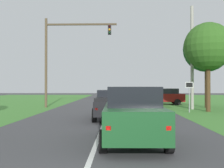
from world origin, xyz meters
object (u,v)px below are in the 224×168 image
(oak_tree_right, at_px, (207,49))
(keep_moving_sign, at_px, (189,92))
(red_suv_near, at_px, (133,114))
(crossing_suv_far, at_px, (164,96))
(pickup_truck_lead, at_px, (112,104))
(extra_tree_1, at_px, (208,47))
(utility_pole_right, at_px, (192,58))
(traffic_light, at_px, (63,50))

(oak_tree_right, bearing_deg, keep_moving_sign, -122.49)
(red_suv_near, relative_size, crossing_suv_far, 1.01)
(keep_moving_sign, distance_m, oak_tree_right, 6.78)
(red_suv_near, height_order, crossing_suv_far, red_suv_near)
(pickup_truck_lead, bearing_deg, keep_moving_sign, 35.01)
(pickup_truck_lead, bearing_deg, crossing_suv_far, 66.65)
(crossing_suv_far, height_order, extra_tree_1, extra_tree_1)
(crossing_suv_far, bearing_deg, red_suv_near, -103.41)
(crossing_suv_far, bearing_deg, oak_tree_right, -49.19)
(pickup_truck_lead, relative_size, extra_tree_1, 0.74)
(red_suv_near, distance_m, keep_moving_sign, 11.89)
(keep_moving_sign, height_order, oak_tree_right, oak_tree_right)
(utility_pole_right, bearing_deg, traffic_light, 171.44)
(pickup_truck_lead, bearing_deg, red_suv_near, -82.45)
(traffic_light, bearing_deg, red_suv_near, -69.09)
(red_suv_near, xyz_separation_m, keep_moving_sign, (5.05, 10.75, 0.55))
(traffic_light, distance_m, utility_pole_right, 12.10)
(red_suv_near, distance_m, utility_pole_right, 15.24)
(crossing_suv_far, bearing_deg, keep_moving_sign, -87.01)
(traffic_light, bearing_deg, pickup_truck_lead, -60.26)
(oak_tree_right, bearing_deg, red_suv_near, -117.46)
(oak_tree_right, relative_size, utility_pole_right, 0.85)
(keep_moving_sign, xyz_separation_m, oak_tree_right, (2.94, 4.62, 4.00))
(pickup_truck_lead, height_order, utility_pole_right, utility_pole_right)
(pickup_truck_lead, relative_size, keep_moving_sign, 2.11)
(red_suv_near, bearing_deg, pickup_truck_lead, 97.55)
(oak_tree_right, xyz_separation_m, crossing_suv_far, (-3.39, 3.92, -4.66))
(traffic_light, xyz_separation_m, crossing_suv_far, (10.45, 3.98, -4.67))
(keep_moving_sign, relative_size, extra_tree_1, 0.35)
(red_suv_near, relative_size, traffic_light, 0.53)
(red_suv_near, relative_size, oak_tree_right, 0.58)
(pickup_truck_lead, relative_size, traffic_light, 0.61)
(pickup_truck_lead, bearing_deg, extra_tree_1, 32.24)
(red_suv_near, xyz_separation_m, pickup_truck_lead, (-0.88, 6.60, -0.11))
(oak_tree_right, xyz_separation_m, utility_pole_right, (-1.92, -1.85, -1.00))
(crossing_suv_far, xyz_separation_m, utility_pole_right, (1.47, -5.77, 3.66))
(keep_moving_sign, distance_m, extra_tree_1, 4.06)
(traffic_light, xyz_separation_m, oak_tree_right, (13.84, 0.06, -0.01))
(extra_tree_1, bearing_deg, crossing_suv_far, 105.11)
(utility_pole_right, bearing_deg, keep_moving_sign, -110.31)
(keep_moving_sign, relative_size, crossing_suv_far, 0.56)
(red_suv_near, height_order, traffic_light, traffic_light)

